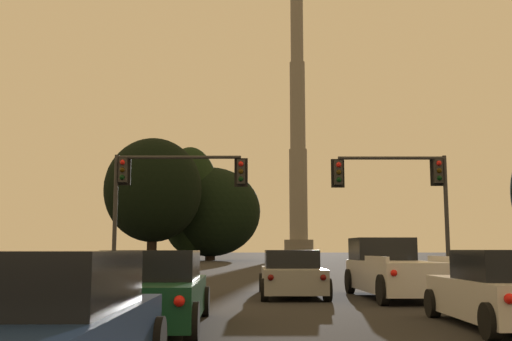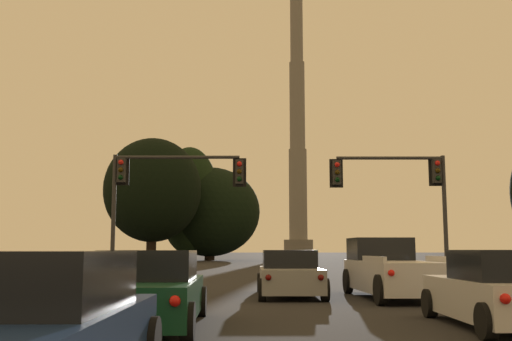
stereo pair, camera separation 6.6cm
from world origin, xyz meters
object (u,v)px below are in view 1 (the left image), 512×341
object	(u,v)px
traffic_light_overhead_right	(408,185)
smokestack	(299,144)
sedan_left_lane_third	(28,335)
hatchback_right_lane_second	(505,292)
sedan_left_lane_second	(154,291)
traffic_light_overhead_left	(163,184)
pickup_truck_right_lane_front	(395,271)
sedan_center_lane_front	(293,274)

from	to	relation	value
traffic_light_overhead_right	smokestack	xyz separation A→B (m)	(1.46, 85.83, 17.04)
sedan_left_lane_third	hatchback_right_lane_second	distance (m)	8.84
sedan_left_lane_third	sedan_left_lane_second	size ratio (longest dim) A/B	0.99
smokestack	traffic_light_overhead_left	bearing A→B (deg)	-97.94
sedan_left_lane_second	pickup_truck_right_lane_front	bearing A→B (deg)	46.50
sedan_center_lane_front	hatchback_right_lane_second	size ratio (longest dim) A/B	1.15
sedan_left_lane_third	sedan_center_lane_front	size ratio (longest dim) A/B	1.00
smokestack	traffic_light_overhead_right	bearing A→B (deg)	-90.97
traffic_light_overhead_right	traffic_light_overhead_left	size ratio (longest dim) A/B	0.94
hatchback_right_lane_second	traffic_light_overhead_right	size ratio (longest dim) A/B	0.75
sedan_left_lane_second	traffic_light_overhead_left	bearing A→B (deg)	96.53
pickup_truck_right_lane_front	traffic_light_overhead_left	xyz separation A→B (m)	(-8.23, 7.04, 3.41)
hatchback_right_lane_second	smokestack	size ratio (longest dim) A/B	0.08
sedan_left_lane_third	pickup_truck_right_lane_front	world-z (taller)	pickup_truck_right_lane_front
pickup_truck_right_lane_front	smokestack	bearing A→B (deg)	85.42
sedan_left_lane_second	smokestack	xyz separation A→B (m)	(9.87, 99.87, 20.53)
sedan_left_lane_third	pickup_truck_right_lane_front	xyz separation A→B (m)	(6.26, 12.78, 0.14)
sedan_center_lane_front	sedan_left_lane_third	bearing A→B (deg)	-103.73
sedan_left_lane_third	sedan_left_lane_second	xyz separation A→B (m)	(0.14, 5.85, 0.00)
sedan_center_lane_front	smokestack	distance (m)	94.80
traffic_light_overhead_right	sedan_center_lane_front	bearing A→B (deg)	-129.61
sedan_left_lane_second	traffic_light_overhead_right	world-z (taller)	traffic_light_overhead_right
smokestack	sedan_left_lane_second	bearing A→B (deg)	-95.64
pickup_truck_right_lane_front	sedan_center_lane_front	bearing A→B (deg)	165.82
hatchback_right_lane_second	traffic_light_overhead_left	bearing A→B (deg)	122.06
traffic_light_overhead_left	sedan_left_lane_third	bearing A→B (deg)	-84.32
traffic_light_overhead_left	smokestack	size ratio (longest dim) A/B	0.11
sedan_center_lane_front	sedan_left_lane_second	xyz separation A→B (m)	(-3.06, -7.58, 0.00)
sedan_left_lane_third	sedan_center_lane_front	bearing A→B (deg)	75.97
hatchback_right_lane_second	sedan_left_lane_second	xyz separation A→B (m)	(-6.56, 0.07, 0.00)
pickup_truck_right_lane_front	smokestack	world-z (taller)	smokestack
sedan_left_lane_second	traffic_light_overhead_left	xyz separation A→B (m)	(-2.11, 13.98, 3.54)
pickup_truck_right_lane_front	traffic_light_overhead_right	bearing A→B (deg)	69.92
sedan_left_lane_third	sedan_left_lane_second	distance (m)	5.85
sedan_center_lane_front	pickup_truck_right_lane_front	world-z (taller)	pickup_truck_right_lane_front
smokestack	pickup_truck_right_lane_front	bearing A→B (deg)	-92.31
sedan_center_lane_front	sedan_left_lane_second	size ratio (longest dim) A/B	0.99
pickup_truck_right_lane_front	smokestack	xyz separation A→B (m)	(3.74, 92.94, 20.40)
pickup_truck_right_lane_front	hatchback_right_lane_second	bearing A→B (deg)	-88.67
sedan_left_lane_third	sedan_center_lane_front	distance (m)	13.80
hatchback_right_lane_second	pickup_truck_right_lane_front	distance (m)	7.02
sedan_left_lane_third	traffic_light_overhead_right	xyz separation A→B (m)	(8.55, 19.89, 3.49)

